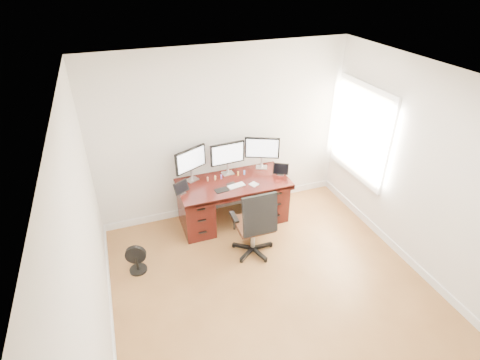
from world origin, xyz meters
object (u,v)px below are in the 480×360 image
object	(u,v)px
office_chair	(254,234)
monitor_center	(227,155)
desk	(233,200)
keyboard	(236,186)
floor_fan	(137,260)

from	to	relation	value
office_chair	monitor_center	xyz separation A→B (m)	(-0.03, 1.09, 0.73)
desk	office_chair	distance (m)	0.86
desk	office_chair	size ratio (longest dim) A/B	1.55
keyboard	floor_fan	bearing A→B (deg)	-173.50
desk	floor_fan	world-z (taller)	desk
office_chair	monitor_center	bearing A→B (deg)	91.74
floor_fan	monitor_center	world-z (taller)	monitor_center
floor_fan	monitor_center	xyz separation A→B (m)	(1.60, 0.88, 0.89)
office_chair	keyboard	bearing A→B (deg)	92.54
office_chair	floor_fan	world-z (taller)	office_chair
office_chair	keyboard	size ratio (longest dim) A/B	4.19
monitor_center	office_chair	bearing A→B (deg)	-92.13
floor_fan	keyboard	distance (m)	1.76
floor_fan	monitor_center	distance (m)	2.03
monitor_center	keyboard	distance (m)	0.52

